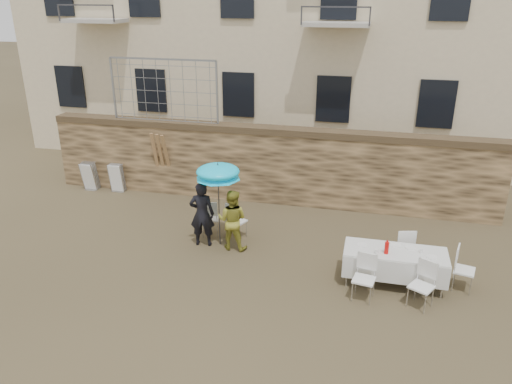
% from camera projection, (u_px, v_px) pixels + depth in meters
% --- Properties ---
extents(ground, '(80.00, 80.00, 0.00)m').
position_uv_depth(ground, '(212.00, 291.00, 10.35)').
color(ground, brown).
rests_on(ground, ground).
extents(stone_wall, '(13.00, 0.50, 2.20)m').
position_uv_depth(stone_wall, '(265.00, 165.00, 14.43)').
color(stone_wall, brown).
rests_on(stone_wall, ground).
extents(chain_link_fence, '(3.20, 0.06, 1.80)m').
position_uv_depth(chain_link_fence, '(164.00, 91.00, 14.33)').
color(chain_link_fence, gray).
rests_on(chain_link_fence, stone_wall).
extents(man_suit, '(0.65, 0.48, 1.63)m').
position_uv_depth(man_suit, '(202.00, 214.00, 11.96)').
color(man_suit, black).
rests_on(man_suit, ground).
extents(woman_dress, '(0.75, 0.59, 1.50)m').
position_uv_depth(woman_dress, '(232.00, 220.00, 11.82)').
color(woman_dress, gold).
rests_on(woman_dress, ground).
extents(umbrella, '(1.06, 1.06, 1.95)m').
position_uv_depth(umbrella, '(218.00, 174.00, 11.58)').
color(umbrella, '#3F3F44').
rests_on(umbrella, ground).
extents(couple_chair_left, '(0.60, 0.60, 0.96)m').
position_uv_depth(couple_chair_left, '(210.00, 217.00, 12.58)').
color(couple_chair_left, white).
rests_on(couple_chair_left, ground).
extents(couple_chair_right, '(0.62, 0.62, 0.96)m').
position_uv_depth(couple_chair_right, '(237.00, 220.00, 12.43)').
color(couple_chair_right, white).
rests_on(couple_chair_right, ground).
extents(banquet_table, '(2.10, 0.85, 0.78)m').
position_uv_depth(banquet_table, '(396.00, 253.00, 10.37)').
color(banquet_table, silver).
rests_on(banquet_table, ground).
extents(soda_bottle, '(0.09, 0.09, 0.26)m').
position_uv_depth(soda_bottle, '(387.00, 248.00, 10.21)').
color(soda_bottle, red).
rests_on(soda_bottle, banquet_table).
extents(table_chair_front_left, '(0.56, 0.56, 0.96)m').
position_uv_depth(table_chair_front_left, '(364.00, 278.00, 9.92)').
color(table_chair_front_left, white).
rests_on(table_chair_front_left, ground).
extents(table_chair_front_right, '(0.65, 0.65, 0.96)m').
position_uv_depth(table_chair_front_right, '(422.00, 286.00, 9.68)').
color(table_chair_front_right, white).
rests_on(table_chair_front_right, ground).
extents(table_chair_back, '(0.59, 0.59, 0.96)m').
position_uv_depth(table_chair_back, '(403.00, 247.00, 11.14)').
color(table_chair_back, white).
rests_on(table_chair_back, ground).
extents(table_chair_side, '(0.58, 0.58, 0.96)m').
position_uv_depth(table_chair_side, '(465.00, 269.00, 10.25)').
color(table_chair_side, white).
rests_on(table_chair_side, ground).
extents(chair_stack_left, '(0.46, 0.40, 0.92)m').
position_uv_depth(chair_stack_left, '(92.00, 174.00, 15.56)').
color(chair_stack_left, white).
rests_on(chair_stack_left, ground).
extents(chair_stack_right, '(0.46, 0.32, 0.92)m').
position_uv_depth(chair_stack_right, '(118.00, 177.00, 15.36)').
color(chair_stack_right, white).
rests_on(chair_stack_right, ground).
extents(wood_planks, '(0.70, 0.20, 2.00)m').
position_uv_depth(wood_planks, '(166.00, 163.00, 14.88)').
color(wood_planks, '#A37749').
rests_on(wood_planks, ground).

